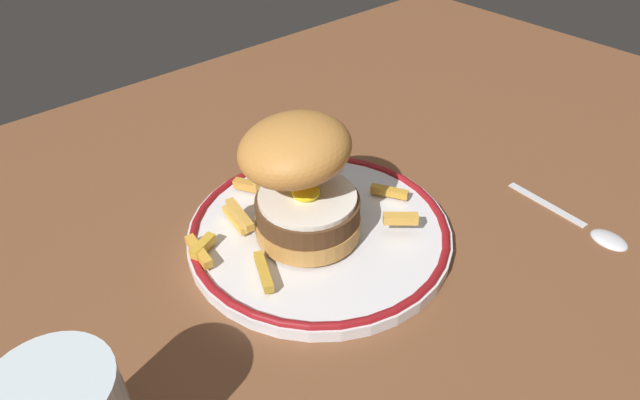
# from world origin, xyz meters

# --- Properties ---
(ground_plane) EXTENTS (1.34, 0.87, 0.04)m
(ground_plane) POSITION_xyz_m (0.00, 0.00, -0.02)
(ground_plane) COLOR brown
(dinner_plate) EXTENTS (0.25, 0.25, 0.02)m
(dinner_plate) POSITION_xyz_m (-0.01, -0.00, 0.01)
(dinner_plate) COLOR silver
(dinner_plate) RESTS_ON ground_plane
(burger) EXTENTS (0.15, 0.14, 0.12)m
(burger) POSITION_xyz_m (-0.03, 0.01, 0.07)
(burger) COLOR #BD833E
(burger) RESTS_ON dinner_plate
(fries_pile) EXTENTS (0.22, 0.18, 0.03)m
(fries_pile) POSITION_xyz_m (-0.03, 0.04, 0.03)
(fries_pile) COLOR gold
(fries_pile) RESTS_ON dinner_plate
(spoon) EXTENTS (0.03, 0.13, 0.01)m
(spoon) POSITION_xyz_m (0.20, -0.17, 0.00)
(spoon) COLOR silver
(spoon) RESTS_ON ground_plane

